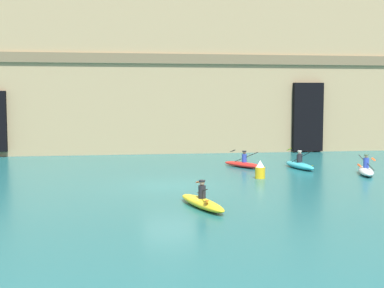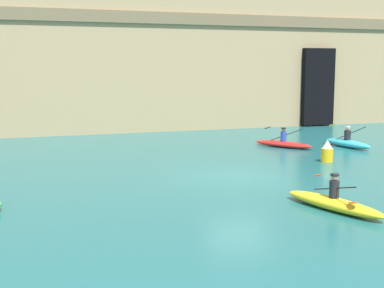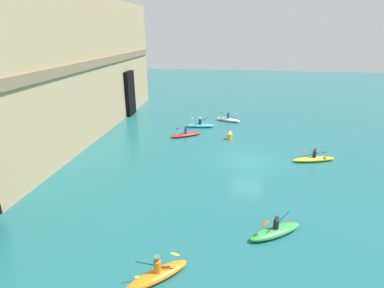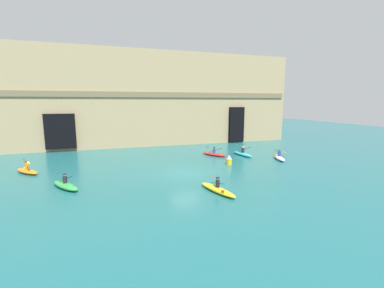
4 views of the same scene
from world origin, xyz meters
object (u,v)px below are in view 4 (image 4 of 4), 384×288
at_px(kayak_green, 65,185).
at_px(kayak_white, 279,157).
at_px(kayak_cyan, 243,154).
at_px(kayak_orange, 27,171).
at_px(marker_buoy, 229,160).
at_px(kayak_yellow, 218,189).
at_px(kayak_red, 214,154).

bearing_deg(kayak_green, kayak_white, 65.09).
relative_size(kayak_cyan, kayak_white, 1.09).
height_order(kayak_orange, kayak_cyan, kayak_orange).
bearing_deg(marker_buoy, kayak_cyan, 44.50).
bearing_deg(kayak_yellow, kayak_green, 51.83).
bearing_deg(kayak_red, kayak_cyan, -140.95).
relative_size(kayak_red, kayak_white, 1.05).
xyz_separation_m(kayak_green, marker_buoy, (14.57, 2.82, 0.21)).
bearing_deg(kayak_red, kayak_green, 84.02).
bearing_deg(kayak_yellow, kayak_orange, 39.80).
bearing_deg(kayak_green, kayak_red, 82.57).
xyz_separation_m(kayak_orange, kayak_cyan, (21.80, 0.78, -0.01)).
bearing_deg(kayak_yellow, kayak_cyan, -52.58).
relative_size(kayak_cyan, kayak_yellow, 0.91).
xyz_separation_m(kayak_green, kayak_red, (14.82, 7.27, -0.04)).
relative_size(kayak_green, kayak_cyan, 0.94).
bearing_deg(kayak_yellow, kayak_white, -70.87).
bearing_deg(marker_buoy, kayak_green, -169.05).
relative_size(kayak_yellow, kayak_white, 1.20).
height_order(kayak_red, kayak_white, kayak_white).
height_order(kayak_cyan, kayak_white, kayak_cyan).
relative_size(kayak_orange, kayak_cyan, 0.81).
height_order(kayak_orange, kayak_green, kayak_orange).
height_order(kayak_orange, kayak_red, kayak_orange).
bearing_deg(kayak_cyan, kayak_yellow, 134.38).
bearing_deg(kayak_green, marker_buoy, 67.40).
xyz_separation_m(kayak_yellow, marker_buoy, (4.36, 7.03, 0.23)).
bearing_deg(kayak_white, kayak_green, 117.69).
relative_size(kayak_orange, kayak_green, 0.87).
height_order(kayak_cyan, marker_buoy, kayak_cyan).
xyz_separation_m(kayak_orange, kayak_red, (18.63, 1.87, -0.05)).
relative_size(kayak_green, kayak_yellow, 0.85).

